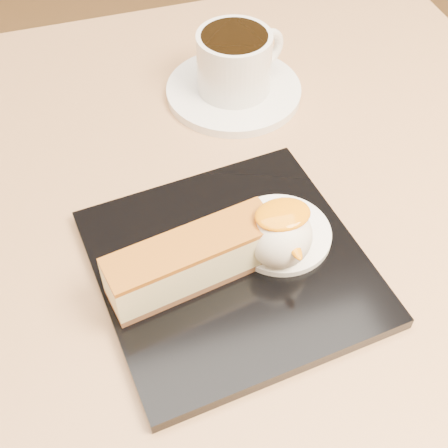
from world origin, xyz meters
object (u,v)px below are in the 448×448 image
object	(u,v)px
dessert_plate	(231,267)
saucer	(234,91)
coffee_cup	(236,61)
table	(211,331)
cheesecake	(192,260)
ice_cream_scoop	(279,236)

from	to	relation	value
dessert_plate	saucer	xyz separation A→B (m)	(0.08, 0.23, -0.00)
saucer	coffee_cup	xyz separation A→B (m)	(0.00, 0.00, 0.04)
dessert_plate	table	bearing A→B (deg)	103.58
table	cheesecake	world-z (taller)	cheesecake
coffee_cup	saucer	bearing A→B (deg)	180.00
table	saucer	world-z (taller)	saucer
dessert_plate	cheesecake	size ratio (longest dim) A/B	1.51
table	cheesecake	xyz separation A→B (m)	(-0.03, -0.04, 0.19)
ice_cream_scoop	table	bearing A→B (deg)	139.22
ice_cream_scoop	coffee_cup	xyz separation A→B (m)	(0.04, 0.24, 0.01)
ice_cream_scoop	coffee_cup	bearing A→B (deg)	80.43
cheesecake	saucer	world-z (taller)	cheesecake
table	saucer	bearing A→B (deg)	65.94
dessert_plate	saucer	world-z (taller)	dessert_plate
dessert_plate	cheesecake	world-z (taller)	cheesecake
dessert_plate	coffee_cup	size ratio (longest dim) A/B	2.08
ice_cream_scoop	dessert_plate	bearing A→B (deg)	172.87
ice_cream_scoop	saucer	world-z (taller)	ice_cream_scoop
ice_cream_scoop	saucer	xyz separation A→B (m)	(0.04, 0.24, -0.03)
dessert_plate	coffee_cup	xyz separation A→B (m)	(0.08, 0.23, 0.04)
dessert_plate	saucer	bearing A→B (deg)	71.41
saucer	cheesecake	bearing A→B (deg)	-115.48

